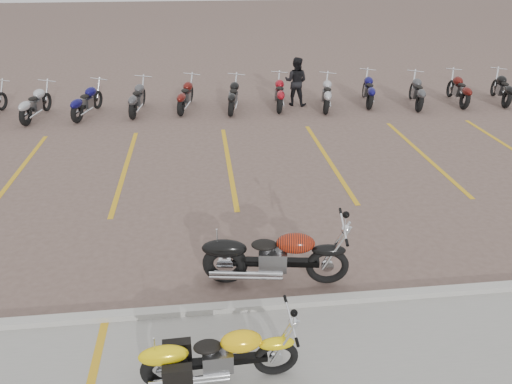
% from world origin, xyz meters
% --- Properties ---
extents(ground, '(100.00, 100.00, 0.00)m').
position_xyz_m(ground, '(0.00, 0.00, 0.00)').
color(ground, '#715851').
rests_on(ground, ground).
extents(curb, '(60.00, 0.18, 0.12)m').
position_xyz_m(curb, '(0.00, -2.00, 0.06)').
color(curb, '#ADAAA3').
rests_on(curb, ground).
extents(parking_stripes, '(38.00, 5.50, 0.01)m').
position_xyz_m(parking_stripes, '(0.00, 4.00, 0.00)').
color(parking_stripes, gold).
rests_on(parking_stripes, ground).
extents(yellow_cruiser, '(2.06, 0.31, 0.85)m').
position_xyz_m(yellow_cruiser, '(-0.64, -3.40, 0.42)').
color(yellow_cruiser, black).
rests_on(yellow_cruiser, ground).
extents(flame_cruiser, '(2.45, 0.54, 1.01)m').
position_xyz_m(flame_cruiser, '(0.38, -1.34, 0.50)').
color(flame_cruiser, black).
rests_on(flame_cruiser, ground).
extents(person_b, '(1.03, 0.94, 1.72)m').
position_xyz_m(person_b, '(2.78, 9.24, 0.86)').
color(person_b, black).
rests_on(person_b, ground).
extents(bg_bike_row, '(20.78, 2.08, 1.10)m').
position_xyz_m(bg_bike_row, '(0.46, 8.91, 0.55)').
color(bg_bike_row, black).
rests_on(bg_bike_row, ground).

